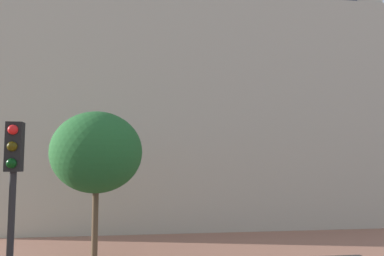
% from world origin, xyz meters
% --- Properties ---
extents(landmark_building, '(26.61, 12.44, 37.52)m').
position_xyz_m(landmark_building, '(3.17, 27.36, 10.34)').
color(landmark_building, '#B2A893').
rests_on(landmark_building, ground_plane).
extents(traffic_light_pole, '(0.28, 0.34, 4.98)m').
position_xyz_m(traffic_light_pole, '(-3.66, 4.96, 3.46)').
color(traffic_light_pole, black).
rests_on(traffic_light_pole, ground_plane).
extents(tree_curb_far, '(3.95, 3.95, 6.52)m').
position_xyz_m(tree_curb_far, '(-3.18, 14.78, 4.73)').
color(tree_curb_far, brown).
rests_on(tree_curb_far, ground_plane).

